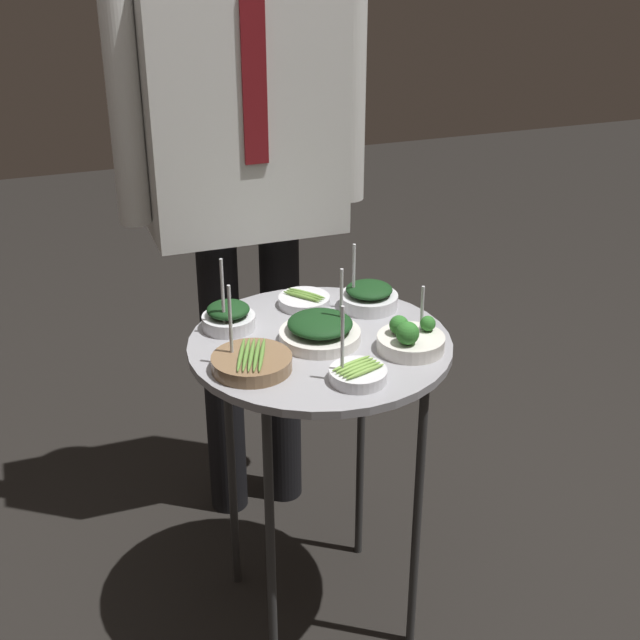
# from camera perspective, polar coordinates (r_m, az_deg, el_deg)

# --- Properties ---
(ground_plane) EXTENTS (8.00, 8.00, 0.00)m
(ground_plane) POSITION_cam_1_polar(r_m,az_deg,el_deg) (2.34, -0.00, -18.00)
(ground_plane) COLOR black
(serving_cart) EXTENTS (0.56, 0.56, 0.76)m
(serving_cart) POSITION_cam_1_polar(r_m,az_deg,el_deg) (1.92, -0.00, -3.31)
(serving_cart) COLOR #939399
(serving_cart) RESTS_ON ground_plane
(bowl_spinach_mid_right) EXTENTS (0.17, 0.17, 0.16)m
(bowl_spinach_mid_right) POSITION_cam_1_polar(r_m,az_deg,el_deg) (1.87, -0.07, -0.66)
(bowl_spinach_mid_right) COLOR silver
(bowl_spinach_mid_right) RESTS_ON serving_cart
(bowl_asparagus_front_center) EXTENTS (0.16, 0.16, 0.18)m
(bowl_asparagus_front_center) POSITION_cam_1_polar(r_m,az_deg,el_deg) (1.78, -4.41, -2.69)
(bowl_asparagus_front_center) COLOR brown
(bowl_asparagus_front_center) RESTS_ON serving_cart
(bowl_spinach_back_right) EXTENTS (0.13, 0.13, 0.16)m
(bowl_spinach_back_right) POSITION_cam_1_polar(r_m,az_deg,el_deg) (2.03, 3.14, 1.49)
(bowl_spinach_back_right) COLOR silver
(bowl_spinach_back_right) RESTS_ON serving_cart
(bowl_broccoli_back_left) EXTENTS (0.14, 0.14, 0.13)m
(bowl_broccoli_back_left) POSITION_cam_1_polar(r_m,az_deg,el_deg) (1.85, 5.79, -1.23)
(bowl_broccoli_back_left) COLOR silver
(bowl_broccoli_back_left) RESTS_ON serving_cart
(bowl_asparagus_front_left) EXTENTS (0.12, 0.12, 0.03)m
(bowl_asparagus_front_left) POSITION_cam_1_polar(r_m,az_deg,el_deg) (2.04, -1.02, 1.26)
(bowl_asparagus_front_left) COLOR silver
(bowl_asparagus_front_left) RESTS_ON serving_cart
(bowl_asparagus_center) EXTENTS (0.11, 0.11, 0.16)m
(bowl_asparagus_center) POSITION_cam_1_polar(r_m,az_deg,el_deg) (1.74, 2.43, -3.44)
(bowl_asparagus_center) COLOR silver
(bowl_asparagus_center) RESTS_ON serving_cart
(bowl_spinach_mid_left) EXTENTS (0.12, 0.12, 0.18)m
(bowl_spinach_mid_left) POSITION_cam_1_polar(r_m,az_deg,el_deg) (1.94, -5.88, 0.20)
(bowl_spinach_mid_left) COLOR silver
(bowl_spinach_mid_left) RESTS_ON serving_cart
(waiter_figure) EXTENTS (0.63, 0.24, 1.70)m
(waiter_figure) POSITION_cam_1_polar(r_m,az_deg,el_deg) (2.20, -4.93, 11.60)
(waiter_figure) COLOR black
(waiter_figure) RESTS_ON ground_plane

